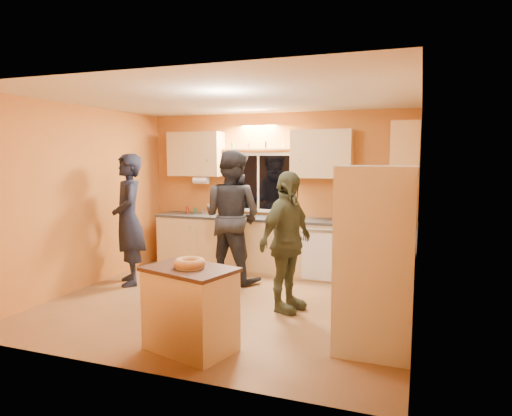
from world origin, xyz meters
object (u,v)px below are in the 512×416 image
at_px(person_left, 129,220).
at_px(person_right, 287,242).
at_px(refrigerator, 376,259).
at_px(person_center, 232,216).
at_px(island, 190,308).

relative_size(person_left, person_right, 1.12).
distance_m(refrigerator, person_left, 3.81).
bearing_deg(person_right, person_center, 65.91).
bearing_deg(person_left, refrigerator, 32.56).
relative_size(island, person_left, 0.51).
xyz_separation_m(person_center, person_right, (1.15, -1.01, -0.13)).
bearing_deg(island, person_left, 153.45).
bearing_deg(refrigerator, person_left, 162.61).
distance_m(island, person_left, 2.69).
relative_size(refrigerator, island, 1.85).
relative_size(refrigerator, person_left, 0.93).
xyz_separation_m(refrigerator, island, (-1.68, -0.63, -0.48)).
xyz_separation_m(refrigerator, person_left, (-3.63, 1.14, 0.06)).
bearing_deg(person_right, person_left, 99.51).
xyz_separation_m(refrigerator, person_center, (-2.27, 1.81, 0.09)).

